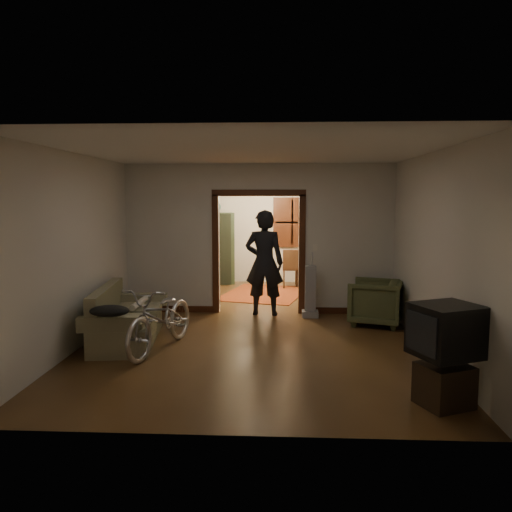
# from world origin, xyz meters

# --- Properties ---
(floor) EXTENTS (5.00, 8.50, 0.01)m
(floor) POSITION_xyz_m (0.00, 0.00, 0.00)
(floor) COLOR #392412
(floor) RESTS_ON ground
(ceiling) EXTENTS (5.00, 8.50, 0.01)m
(ceiling) POSITION_xyz_m (0.00, 0.00, 2.80)
(ceiling) COLOR white
(ceiling) RESTS_ON floor
(wall_back) EXTENTS (5.00, 0.02, 2.80)m
(wall_back) POSITION_xyz_m (0.00, 4.25, 1.40)
(wall_back) COLOR beige
(wall_back) RESTS_ON floor
(wall_left) EXTENTS (0.02, 8.50, 2.80)m
(wall_left) POSITION_xyz_m (-2.50, 0.00, 1.40)
(wall_left) COLOR beige
(wall_left) RESTS_ON floor
(wall_right) EXTENTS (0.02, 8.50, 2.80)m
(wall_right) POSITION_xyz_m (2.50, 0.00, 1.40)
(wall_right) COLOR beige
(wall_right) RESTS_ON floor
(partition_wall) EXTENTS (5.00, 0.14, 2.80)m
(partition_wall) POSITION_xyz_m (0.00, 0.75, 1.40)
(partition_wall) COLOR beige
(partition_wall) RESTS_ON floor
(door_casing) EXTENTS (1.74, 0.20, 2.32)m
(door_casing) POSITION_xyz_m (0.00, 0.75, 1.10)
(door_casing) COLOR #391A0D
(door_casing) RESTS_ON floor
(far_window) EXTENTS (0.98, 0.06, 1.28)m
(far_window) POSITION_xyz_m (0.70, 4.21, 1.55)
(far_window) COLOR black
(far_window) RESTS_ON wall_back
(chandelier) EXTENTS (0.24, 0.24, 0.24)m
(chandelier) POSITION_xyz_m (0.00, 2.50, 2.35)
(chandelier) COLOR #FFE0A5
(chandelier) RESTS_ON ceiling
(light_switch) EXTENTS (0.08, 0.01, 0.12)m
(light_switch) POSITION_xyz_m (1.05, 0.68, 1.25)
(light_switch) COLOR silver
(light_switch) RESTS_ON partition_wall
(sofa) EXTENTS (1.02, 1.90, 0.83)m
(sofa) POSITION_xyz_m (-1.90, -1.31, 0.42)
(sofa) COLOR #666444
(sofa) RESTS_ON floor
(rolled_paper) EXTENTS (0.09, 0.74, 0.09)m
(rolled_paper) POSITION_xyz_m (-1.80, -1.01, 0.53)
(rolled_paper) COLOR beige
(rolled_paper) RESTS_ON sofa
(jacket) EXTENTS (0.52, 0.39, 0.15)m
(jacket) POSITION_xyz_m (-1.85, -2.22, 0.68)
(jacket) COLOR black
(jacket) RESTS_ON sofa
(bicycle) EXTENTS (1.06, 1.91, 0.95)m
(bicycle) POSITION_xyz_m (-1.27, -1.72, 0.48)
(bicycle) COLOR silver
(bicycle) RESTS_ON floor
(armchair) EXTENTS (1.07, 1.05, 0.78)m
(armchair) POSITION_xyz_m (2.04, -0.08, 0.39)
(armchair) COLOR #454D2B
(armchair) RESTS_ON floor
(tv_stand) EXTENTS (0.62, 0.60, 0.44)m
(tv_stand) POSITION_xyz_m (2.13, -3.47, 0.22)
(tv_stand) COLOR black
(tv_stand) RESTS_ON floor
(crt_tv) EXTENTS (0.80, 0.76, 0.54)m
(crt_tv) POSITION_xyz_m (2.13, -3.47, 0.81)
(crt_tv) COLOR black
(crt_tv) RESTS_ON tv_stand
(vacuum) EXTENTS (0.35, 0.31, 0.96)m
(vacuum) POSITION_xyz_m (0.96, 0.40, 0.48)
(vacuum) COLOR gray
(vacuum) RESTS_ON floor
(person) EXTENTS (0.74, 0.52, 1.95)m
(person) POSITION_xyz_m (0.11, 0.56, 0.98)
(person) COLOR black
(person) RESTS_ON floor
(oriental_rug) EXTENTS (2.15, 2.53, 0.02)m
(oriental_rug) POSITION_xyz_m (0.04, 2.58, 0.01)
(oriental_rug) COLOR maroon
(oriental_rug) RESTS_ON floor
(locker) EXTENTS (1.00, 0.73, 1.80)m
(locker) POSITION_xyz_m (-1.24, 3.89, 0.90)
(locker) COLOR #212F1C
(locker) RESTS_ON floor
(globe) EXTENTS (0.29, 0.29, 0.29)m
(globe) POSITION_xyz_m (-1.24, 3.89, 1.94)
(globe) COLOR #1E5972
(globe) RESTS_ON locker
(desk) EXTENTS (1.00, 0.61, 0.71)m
(desk) POSITION_xyz_m (1.24, 3.68, 0.36)
(desk) COLOR black
(desk) RESTS_ON floor
(desk_chair) EXTENTS (0.45, 0.45, 0.94)m
(desk_chair) POSITION_xyz_m (0.67, 3.40, 0.47)
(desk_chair) COLOR black
(desk_chair) RESTS_ON floor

